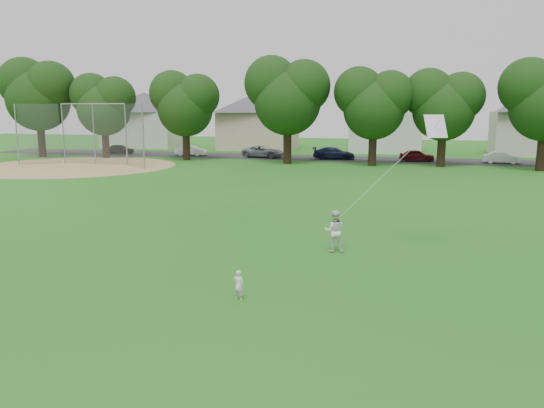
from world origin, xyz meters
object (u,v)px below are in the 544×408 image
(toddler, at_px, (239,285))
(older_boy, at_px, (335,231))
(kite, at_px, (384,175))
(baseball_backstop, at_px, (90,135))

(toddler, height_order, older_boy, older_boy)
(toddler, distance_m, kite, 7.26)
(baseball_backstop, bearing_deg, kite, -40.20)
(older_boy, height_order, baseball_backstop, baseball_backstop)
(older_boy, relative_size, kite, 0.32)
(toddler, bearing_deg, kite, -113.57)
(kite, bearing_deg, toddler, -119.47)
(toddler, height_order, kite, kite)
(toddler, xyz_separation_m, older_boy, (1.71, 5.62, 0.34))
(older_boy, distance_m, kite, 2.66)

